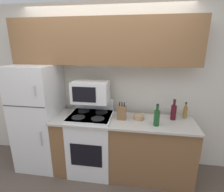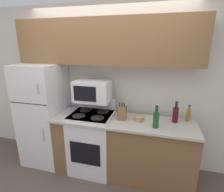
{
  "view_description": "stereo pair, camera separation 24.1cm",
  "coord_description": "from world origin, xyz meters",
  "px_view_note": "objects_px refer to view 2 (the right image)",
  "views": [
    {
      "loc": [
        0.53,
        -2.03,
        1.95
      ],
      "look_at": [
        0.17,
        0.25,
        1.26
      ],
      "focal_mm": 28.0,
      "sensor_mm": 36.0,
      "label": 1
    },
    {
      "loc": [
        0.77,
        -1.98,
        1.95
      ],
      "look_at": [
        0.17,
        0.25,
        1.26
      ],
      "focal_mm": 28.0,
      "sensor_mm": 36.0,
      "label": 2
    }
  ],
  "objects_px": {
    "microwave": "(92,91)",
    "bottle_wine_green": "(156,119)",
    "bowl": "(139,118)",
    "bottle_vinegar": "(188,115)",
    "stove": "(92,141)",
    "refrigerator": "(44,114)",
    "knife_block": "(122,113)",
    "bottle_wine_red": "(175,114)"
  },
  "relations": [
    {
      "from": "bottle_wine_red",
      "to": "bottle_vinegar",
      "type": "height_order",
      "value": "bottle_wine_red"
    },
    {
      "from": "knife_block",
      "to": "bottle_vinegar",
      "type": "xyz_separation_m",
      "value": [
        0.91,
        0.18,
        -0.01
      ]
    },
    {
      "from": "refrigerator",
      "to": "bottle_wine_green",
      "type": "bearing_deg",
      "value": -5.79
    },
    {
      "from": "knife_block",
      "to": "stove",
      "type": "bearing_deg",
      "value": -177.79
    },
    {
      "from": "bowl",
      "to": "bottle_vinegar",
      "type": "xyz_separation_m",
      "value": [
        0.66,
        0.16,
        0.06
      ]
    },
    {
      "from": "stove",
      "to": "bottle_wine_green",
      "type": "xyz_separation_m",
      "value": [
        0.94,
        -0.12,
        0.54
      ]
    },
    {
      "from": "stove",
      "to": "bottle_wine_red",
      "type": "xyz_separation_m",
      "value": [
        1.19,
        0.12,
        0.54
      ]
    },
    {
      "from": "refrigerator",
      "to": "microwave",
      "type": "height_order",
      "value": "refrigerator"
    },
    {
      "from": "refrigerator",
      "to": "bowl",
      "type": "xyz_separation_m",
      "value": [
        1.57,
        -0.02,
        0.12
      ]
    },
    {
      "from": "knife_block",
      "to": "bottle_wine_red",
      "type": "relative_size",
      "value": 0.86
    },
    {
      "from": "bottle_wine_red",
      "to": "stove",
      "type": "bearing_deg",
      "value": -174.41
    },
    {
      "from": "knife_block",
      "to": "bottle_vinegar",
      "type": "distance_m",
      "value": 0.92
    },
    {
      "from": "microwave",
      "to": "bottle_vinegar",
      "type": "distance_m",
      "value": 1.41
    },
    {
      "from": "microwave",
      "to": "refrigerator",
      "type": "bearing_deg",
      "value": -176.93
    },
    {
      "from": "knife_block",
      "to": "bowl",
      "type": "distance_m",
      "value": 0.25
    },
    {
      "from": "bottle_vinegar",
      "to": "bowl",
      "type": "bearing_deg",
      "value": -166.22
    },
    {
      "from": "microwave",
      "to": "bottle_wine_red",
      "type": "height_order",
      "value": "microwave"
    },
    {
      "from": "stove",
      "to": "knife_block",
      "type": "height_order",
      "value": "knife_block"
    },
    {
      "from": "knife_block",
      "to": "bottle_wine_red",
      "type": "distance_m",
      "value": 0.73
    },
    {
      "from": "microwave",
      "to": "bowl",
      "type": "distance_m",
      "value": 0.79
    },
    {
      "from": "bottle_wine_red",
      "to": "knife_block",
      "type": "bearing_deg",
      "value": -172.28
    },
    {
      "from": "microwave",
      "to": "bottle_wine_green",
      "type": "xyz_separation_m",
      "value": [
        0.95,
        -0.23,
        -0.25
      ]
    },
    {
      "from": "stove",
      "to": "bottle_wine_red",
      "type": "bearing_deg",
      "value": 5.59
    },
    {
      "from": "refrigerator",
      "to": "bottle_wine_green",
      "type": "distance_m",
      "value": 1.82
    },
    {
      "from": "bottle_wine_red",
      "to": "bottle_vinegar",
      "type": "relative_size",
      "value": 1.25
    },
    {
      "from": "bowl",
      "to": "bottle_wine_red",
      "type": "xyz_separation_m",
      "value": [
        0.48,
        0.08,
        0.08
      ]
    },
    {
      "from": "microwave",
      "to": "bottle_wine_green",
      "type": "height_order",
      "value": "microwave"
    },
    {
      "from": "bowl",
      "to": "bottle_vinegar",
      "type": "distance_m",
      "value": 0.69
    },
    {
      "from": "refrigerator",
      "to": "stove",
      "type": "height_order",
      "value": "refrigerator"
    },
    {
      "from": "stove",
      "to": "microwave",
      "type": "relative_size",
      "value": 2.11
    },
    {
      "from": "stove",
      "to": "microwave",
      "type": "distance_m",
      "value": 0.79
    },
    {
      "from": "bottle_wine_red",
      "to": "bottle_vinegar",
      "type": "bearing_deg",
      "value": 25.17
    },
    {
      "from": "refrigerator",
      "to": "bowl",
      "type": "relative_size",
      "value": 10.79
    },
    {
      "from": "stove",
      "to": "bottle_wine_green",
      "type": "height_order",
      "value": "bottle_wine_green"
    },
    {
      "from": "bottle_wine_red",
      "to": "microwave",
      "type": "bearing_deg",
      "value": -179.54
    },
    {
      "from": "microwave",
      "to": "bottle_wine_green",
      "type": "relative_size",
      "value": 1.76
    },
    {
      "from": "microwave",
      "to": "stove",
      "type": "bearing_deg",
      "value": -83.16
    },
    {
      "from": "refrigerator",
      "to": "bottle_vinegar",
      "type": "relative_size",
      "value": 6.93
    },
    {
      "from": "stove",
      "to": "bowl",
      "type": "bearing_deg",
      "value": 3.09
    },
    {
      "from": "stove",
      "to": "bottle_vinegar",
      "type": "relative_size",
      "value": 4.65
    },
    {
      "from": "stove",
      "to": "microwave",
      "type": "xyz_separation_m",
      "value": [
        -0.01,
        0.11,
        0.78
      ]
    },
    {
      "from": "bottle_wine_green",
      "to": "bottle_vinegar",
      "type": "xyz_separation_m",
      "value": [
        0.43,
        0.32,
        -0.02
      ]
    }
  ]
}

